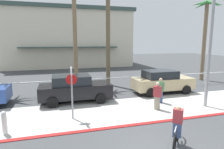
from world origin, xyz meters
name	(u,v)px	position (x,y,z in m)	size (l,w,h in m)	color
ground_plane	(101,87)	(0.00, 10.00, 0.00)	(80.00, 80.00, 0.00)	#424447
sidewalk_strip	(123,110)	(0.00, 4.20, 0.01)	(44.00, 4.00, 0.02)	beige
curb_paint	(138,124)	(0.00, 2.20, 0.01)	(44.00, 0.24, 0.03)	maroon
building_backdrop	(68,38)	(-1.58, 26.64, 4.36)	(19.27, 10.70, 8.68)	beige
rail_fence	(105,81)	(0.00, 8.50, 0.84)	(23.03, 0.08, 1.04)	white
stop_sign_bike_lane	(72,86)	(-2.81, 3.70, 1.68)	(0.52, 0.56, 2.56)	gray
bollard_0	(4,123)	(-5.61, 2.82, 0.52)	(0.20, 0.20, 1.00)	white
streetlight_curb	(214,32)	(4.84, 3.24, 4.28)	(0.24, 2.54, 7.50)	#9EA0A5
palm_tree_2	(74,3)	(-1.84, 11.72, 6.93)	(3.24, 3.36, 9.45)	#846B4C
palm_tree_4	(206,22)	(10.30, 10.21, 5.61)	(3.38, 2.88, 7.58)	#756047
car_black_1	(75,88)	(-2.44, 6.51, 0.87)	(4.40, 2.02, 1.69)	black
car_tan_2	(162,81)	(3.96, 6.92, 0.87)	(4.40, 2.02, 1.69)	tan
cyclist_black_0	(177,128)	(0.63, 0.14, 0.69)	(1.23, 1.42, 1.50)	black
pedestrian_0	(160,92)	(2.62, 4.81, 0.72)	(0.41, 0.46, 1.57)	#384C7A
pedestrian_1	(157,97)	(1.82, 3.74, 0.72)	(0.45, 0.48, 1.58)	gray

